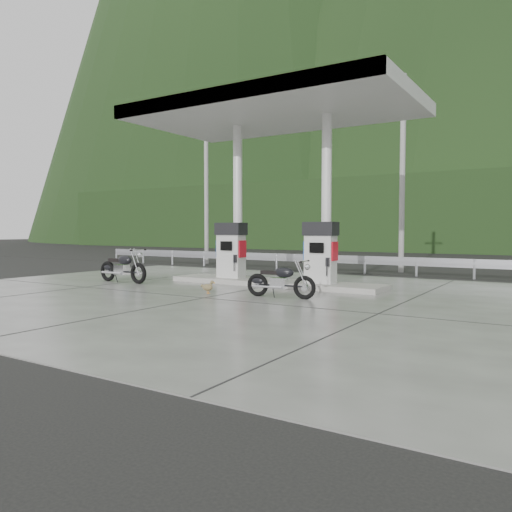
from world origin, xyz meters
The scene contains 17 objects.
ground centered at (0.00, 0.00, 0.00)m, with size 160.00×160.00×0.00m, color black.
forecourt_apron centered at (0.00, 0.00, 0.01)m, with size 18.00×14.00×0.02m, color slate.
pump_island centered at (0.00, 2.50, 0.10)m, with size 7.00×1.40×0.15m, color gray.
gas_pump_left centered at (-1.60, 2.50, 1.07)m, with size 0.95×0.55×1.80m, color silver, non-canonical shape.
gas_pump_right centered at (1.60, 2.50, 1.07)m, with size 0.95×0.55×1.80m, color silver, non-canonical shape.
canopy_column_left centered at (-1.60, 2.90, 2.67)m, with size 0.30×0.30×5.00m, color white.
canopy_column_right centered at (1.60, 2.90, 2.67)m, with size 0.30×0.30×5.00m, color white.
canopy_roof centered at (0.00, 2.50, 5.37)m, with size 8.50×5.00×0.40m, color silver.
guardrail centered at (0.00, 8.00, 0.71)m, with size 26.00×0.16×1.42m, color #AAACB3, non-canonical shape.
road centered at (0.00, 11.50, 0.00)m, with size 60.00×7.00×0.01m, color black.
utility_pole_a centered at (-8.00, 9.50, 4.00)m, with size 0.22×0.22×8.00m, color gray.
utility_pole_b centered at (2.00, 9.50, 4.00)m, with size 0.22×0.22×8.00m, color gray.
tree_band centered at (0.00, 30.00, 3.00)m, with size 80.00×6.00×6.00m, color black.
forested_hills centered at (0.00, 60.00, 0.00)m, with size 100.00×40.00×140.00m, color black, non-canonical shape.
motorcycle_left centered at (-4.59, 0.58, 0.50)m, with size 2.02×0.64×0.96m, color black, non-canonical shape.
motorcycle_right centered at (1.60, 0.09, 0.44)m, with size 1.77×0.56×0.84m, color black, non-canonical shape.
duck centered at (-0.49, -0.22, 0.17)m, with size 0.43×0.12×0.31m, color brown, non-canonical shape.
Camera 1 is at (7.73, -10.91, 1.74)m, focal length 35.00 mm.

